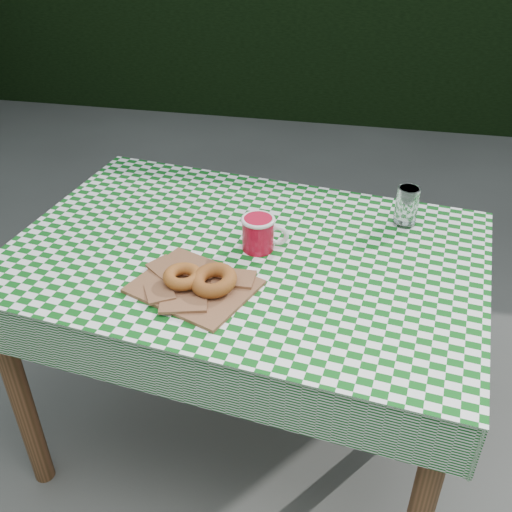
% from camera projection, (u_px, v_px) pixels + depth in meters
% --- Properties ---
extents(ground, '(60.00, 60.00, 0.00)m').
position_uv_depth(ground, '(256.00, 427.00, 2.03)').
color(ground, '#474743').
rests_on(ground, ground).
extents(table, '(1.33, 0.98, 0.75)m').
position_uv_depth(table, '(246.00, 354.00, 1.80)').
color(table, '#56351D').
rests_on(table, ground).
extents(tablecloth, '(1.35, 1.00, 0.01)m').
position_uv_depth(tablecloth, '(245.00, 251.00, 1.58)').
color(tablecloth, '#0D5315').
rests_on(tablecloth, table).
extents(paper_bag, '(0.34, 0.31, 0.01)m').
position_uv_depth(paper_bag, '(194.00, 285.00, 1.44)').
color(paper_bag, brown).
rests_on(paper_bag, tablecloth).
extents(bagel_front, '(0.11, 0.11, 0.03)m').
position_uv_depth(bagel_front, '(183.00, 276.00, 1.43)').
color(bagel_front, '#A04921').
rests_on(bagel_front, paper_bag).
extents(bagel_back, '(0.16, 0.16, 0.04)m').
position_uv_depth(bagel_back, '(213.00, 280.00, 1.41)').
color(bagel_back, brown).
rests_on(bagel_back, paper_bag).
extents(coffee_mug, '(0.17, 0.17, 0.09)m').
position_uv_depth(coffee_mug, '(258.00, 234.00, 1.56)').
color(coffee_mug, '#AC0B23').
rests_on(coffee_mug, tablecloth).
extents(drinking_glass, '(0.07, 0.07, 0.11)m').
position_uv_depth(drinking_glass, '(407.00, 206.00, 1.66)').
color(drinking_glass, white).
rests_on(drinking_glass, tablecloth).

